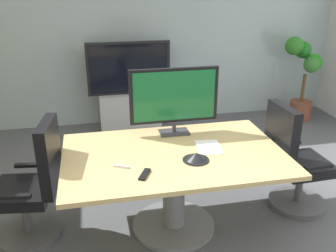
{
  "coord_description": "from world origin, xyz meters",
  "views": [
    {
      "loc": [
        -0.77,
        -2.57,
        2.18
      ],
      "look_at": [
        -0.12,
        0.49,
        0.91
      ],
      "focal_mm": 39.96,
      "sensor_mm": 36.0,
      "label": 1
    }
  ],
  "objects": [
    {
      "name": "wall_display_unit",
      "position": [
        -0.22,
        2.74,
        0.44
      ],
      "size": [
        1.2,
        0.36,
        1.31
      ],
      "color": "#B7BABC",
      "rests_on": "ground"
    },
    {
      "name": "whiteboard_marker",
      "position": [
        -0.58,
        0.07,
        0.77
      ],
      "size": [
        0.12,
        0.08,
        0.02
      ],
      "primitive_type": "cube",
      "rotation": [
        0.0,
        0.0,
        -0.47
      ],
      "color": "silver",
      "rests_on": "conference_table"
    },
    {
      "name": "ground_plane",
      "position": [
        0.0,
        0.0,
        0.0
      ],
      "size": [
        7.32,
        7.32,
        0.0
      ],
      "primitive_type": "plane",
      "color": "#515459"
    },
    {
      "name": "conference_phone",
      "position": [
        0.03,
        0.07,
        0.79
      ],
      "size": [
        0.22,
        0.22,
        0.07
      ],
      "color": "black",
      "rests_on": "conference_table"
    },
    {
      "name": "office_chair_right",
      "position": [
        1.09,
        0.31,
        0.46
      ],
      "size": [
        0.6,
        0.58,
        1.09
      ],
      "rotation": [
        0.0,
        0.0,
        1.61
      ],
      "color": "#4C4C51",
      "rests_on": "ground"
    },
    {
      "name": "wall_back_glass_partition",
      "position": [
        0.0,
        3.09,
        1.46
      ],
      "size": [
        6.32,
        0.1,
        2.91
      ],
      "primitive_type": "cube",
      "color": "#9EB2B7",
      "rests_on": "ground"
    },
    {
      "name": "conference_table",
      "position": [
        -0.12,
        0.24,
        0.57
      ],
      "size": [
        1.89,
        1.21,
        0.76
      ],
      "color": "tan",
      "rests_on": "ground"
    },
    {
      "name": "paper_notepad",
      "position": [
        0.21,
        0.28,
        0.76
      ],
      "size": [
        0.24,
        0.32,
        0.01
      ],
      "primitive_type": "cube",
      "rotation": [
        0.0,
        0.0,
        -0.12
      ],
      "color": "white",
      "rests_on": "conference_table"
    },
    {
      "name": "remote_control",
      "position": [
        -0.42,
        -0.09,
        0.77
      ],
      "size": [
        0.12,
        0.17,
        0.02
      ],
      "primitive_type": "cube",
      "rotation": [
        0.0,
        0.0,
        -0.46
      ],
      "color": "black",
      "rests_on": "conference_table"
    },
    {
      "name": "potted_plant",
      "position": [
        2.47,
        2.56,
        0.74
      ],
      "size": [
        0.6,
        0.54,
        1.32
      ],
      "color": "brown",
      "rests_on": "ground"
    },
    {
      "name": "office_chair_left",
      "position": [
        -1.32,
        0.35,
        0.46
      ],
      "size": [
        0.62,
        0.6,
        1.09
      ],
      "rotation": [
        0.0,
        0.0,
        -1.71
      ],
      "color": "#4C4C51",
      "rests_on": "ground"
    },
    {
      "name": "tv_monitor",
      "position": [
        -0.02,
        0.67,
        1.12
      ],
      "size": [
        0.84,
        0.18,
        0.64
      ],
      "color": "#333338",
      "rests_on": "conference_table"
    }
  ]
}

